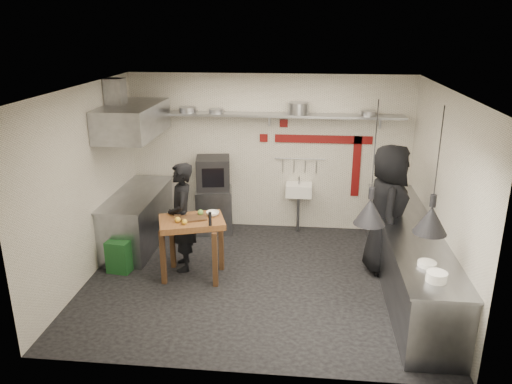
# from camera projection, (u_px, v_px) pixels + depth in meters

# --- Properties ---
(floor) EXTENTS (5.00, 5.00, 0.00)m
(floor) POSITION_uv_depth(u_px,v_px,m) (258.00, 279.00, 7.41)
(floor) COLOR black
(floor) RESTS_ON ground
(ceiling) EXTENTS (5.00, 5.00, 0.00)m
(ceiling) POSITION_uv_depth(u_px,v_px,m) (258.00, 89.00, 6.51)
(ceiling) COLOR beige
(ceiling) RESTS_ON floor
(wall_back) EXTENTS (5.00, 0.04, 2.80)m
(wall_back) POSITION_uv_depth(u_px,v_px,m) (269.00, 153.00, 8.94)
(wall_back) COLOR silver
(wall_back) RESTS_ON floor
(wall_front) EXTENTS (5.00, 0.04, 2.80)m
(wall_front) POSITION_uv_depth(u_px,v_px,m) (237.00, 256.00, 4.99)
(wall_front) COLOR silver
(wall_front) RESTS_ON floor
(wall_left) EXTENTS (0.04, 4.20, 2.80)m
(wall_left) POSITION_uv_depth(u_px,v_px,m) (86.00, 184.00, 7.21)
(wall_left) COLOR silver
(wall_left) RESTS_ON floor
(wall_right) EXTENTS (0.04, 4.20, 2.80)m
(wall_right) POSITION_uv_depth(u_px,v_px,m) (442.00, 196.00, 6.72)
(wall_right) COLOR silver
(wall_right) RESTS_ON floor
(red_band_horiz) EXTENTS (1.70, 0.02, 0.14)m
(red_band_horiz) POSITION_uv_depth(u_px,v_px,m) (323.00, 139.00, 8.74)
(red_band_horiz) COLOR maroon
(red_band_horiz) RESTS_ON wall_back
(red_band_vert) EXTENTS (0.14, 0.02, 1.10)m
(red_band_vert) POSITION_uv_depth(u_px,v_px,m) (356.00, 167.00, 8.84)
(red_band_vert) COLOR maroon
(red_band_vert) RESTS_ON wall_back
(red_tile_a) EXTENTS (0.14, 0.02, 0.14)m
(red_tile_a) POSITION_uv_depth(u_px,v_px,m) (284.00, 123.00, 8.72)
(red_tile_a) COLOR maroon
(red_tile_a) RESTS_ON wall_back
(red_tile_b) EXTENTS (0.14, 0.02, 0.14)m
(red_tile_b) POSITION_uv_depth(u_px,v_px,m) (264.00, 138.00, 8.84)
(red_tile_b) COLOR maroon
(red_tile_b) RESTS_ON wall_back
(back_shelf) EXTENTS (4.60, 0.34, 0.04)m
(back_shelf) POSITION_uv_depth(u_px,v_px,m) (269.00, 115.00, 8.54)
(back_shelf) COLOR gray
(back_shelf) RESTS_ON wall_back
(shelf_bracket_left) EXTENTS (0.04, 0.06, 0.24)m
(shelf_bracket_left) POSITION_uv_depth(u_px,v_px,m) (163.00, 117.00, 8.90)
(shelf_bracket_left) COLOR gray
(shelf_bracket_left) RESTS_ON wall_back
(shelf_bracket_mid) EXTENTS (0.04, 0.06, 0.24)m
(shelf_bracket_mid) POSITION_uv_depth(u_px,v_px,m) (269.00, 119.00, 8.71)
(shelf_bracket_mid) COLOR gray
(shelf_bracket_mid) RESTS_ON wall_back
(shelf_bracket_right) EXTENTS (0.04, 0.06, 0.24)m
(shelf_bracket_right) POSITION_uv_depth(u_px,v_px,m) (380.00, 121.00, 8.53)
(shelf_bracket_right) COLOR gray
(shelf_bracket_right) RESTS_ON wall_back
(pan_far_left) EXTENTS (0.35, 0.35, 0.09)m
(pan_far_left) POSITION_uv_depth(u_px,v_px,m) (188.00, 110.00, 8.66)
(pan_far_left) COLOR gray
(pan_far_left) RESTS_ON back_shelf
(pan_mid_left) EXTENTS (0.28, 0.28, 0.07)m
(pan_mid_left) POSITION_uv_depth(u_px,v_px,m) (216.00, 111.00, 8.61)
(pan_mid_left) COLOR gray
(pan_mid_left) RESTS_ON back_shelf
(stock_pot) EXTENTS (0.43, 0.43, 0.20)m
(stock_pot) POSITION_uv_depth(u_px,v_px,m) (298.00, 108.00, 8.45)
(stock_pot) COLOR gray
(stock_pot) RESTS_ON back_shelf
(pan_right) EXTENTS (0.26, 0.26, 0.08)m
(pan_right) POSITION_uv_depth(u_px,v_px,m) (368.00, 113.00, 8.36)
(pan_right) COLOR gray
(pan_right) RESTS_ON back_shelf
(oven_stand) EXTENTS (0.73, 0.68, 0.80)m
(oven_stand) POSITION_uv_depth(u_px,v_px,m) (214.00, 210.00, 9.02)
(oven_stand) COLOR gray
(oven_stand) RESTS_ON floor
(combi_oven) EXTENTS (0.66, 0.63, 0.58)m
(combi_oven) POSITION_uv_depth(u_px,v_px,m) (213.00, 173.00, 8.82)
(combi_oven) COLOR black
(combi_oven) RESTS_ON oven_stand
(oven_door) EXTENTS (0.49, 0.11, 0.46)m
(oven_door) POSITION_uv_depth(u_px,v_px,m) (212.00, 177.00, 8.59)
(oven_door) COLOR maroon
(oven_door) RESTS_ON combi_oven
(oven_glass) EXTENTS (0.38, 0.08, 0.34)m
(oven_glass) POSITION_uv_depth(u_px,v_px,m) (213.00, 178.00, 8.57)
(oven_glass) COLOR black
(oven_glass) RESTS_ON oven_door
(hand_sink) EXTENTS (0.46, 0.34, 0.22)m
(hand_sink) POSITION_uv_depth(u_px,v_px,m) (299.00, 190.00, 8.92)
(hand_sink) COLOR white
(hand_sink) RESTS_ON wall_back
(sink_tap) EXTENTS (0.03, 0.03, 0.14)m
(sink_tap) POSITION_uv_depth(u_px,v_px,m) (299.00, 180.00, 8.86)
(sink_tap) COLOR gray
(sink_tap) RESTS_ON hand_sink
(sink_drain) EXTENTS (0.06, 0.06, 0.66)m
(sink_drain) POSITION_uv_depth(u_px,v_px,m) (298.00, 214.00, 9.02)
(sink_drain) COLOR gray
(sink_drain) RESTS_ON floor
(utensil_rail) EXTENTS (0.90, 0.02, 0.02)m
(utensil_rail) POSITION_uv_depth(u_px,v_px,m) (300.00, 159.00, 8.88)
(utensil_rail) COLOR gray
(utensil_rail) RESTS_ON wall_back
(counter_right) EXTENTS (0.70, 3.80, 0.90)m
(counter_right) POSITION_uv_depth(u_px,v_px,m) (408.00, 258.00, 7.06)
(counter_right) COLOR gray
(counter_right) RESTS_ON floor
(counter_right_top) EXTENTS (0.76, 3.90, 0.03)m
(counter_right_top) POSITION_uv_depth(u_px,v_px,m) (412.00, 228.00, 6.91)
(counter_right_top) COLOR gray
(counter_right_top) RESTS_ON counter_right
(plate_stack) EXTENTS (0.24, 0.24, 0.11)m
(plate_stack) POSITION_uv_depth(u_px,v_px,m) (437.00, 277.00, 5.44)
(plate_stack) COLOR white
(plate_stack) RESTS_ON counter_right_top
(small_bowl_right) EXTENTS (0.25, 0.25, 0.05)m
(small_bowl_right) POSITION_uv_depth(u_px,v_px,m) (427.00, 264.00, 5.80)
(small_bowl_right) COLOR white
(small_bowl_right) RESTS_ON counter_right_top
(counter_left) EXTENTS (0.70, 1.90, 0.90)m
(counter_left) POSITION_uv_depth(u_px,v_px,m) (138.00, 219.00, 8.47)
(counter_left) COLOR gray
(counter_left) RESTS_ON floor
(counter_left_top) EXTENTS (0.76, 2.00, 0.03)m
(counter_left_top) POSITION_uv_depth(u_px,v_px,m) (136.00, 194.00, 8.32)
(counter_left_top) COLOR gray
(counter_left_top) RESTS_ON counter_left
(extractor_hood) EXTENTS (0.78, 1.60, 0.50)m
(extractor_hood) POSITION_uv_depth(u_px,v_px,m) (133.00, 120.00, 7.92)
(extractor_hood) COLOR gray
(extractor_hood) RESTS_ON ceiling
(hood_duct) EXTENTS (0.28, 0.28, 0.50)m
(hood_duct) POSITION_uv_depth(u_px,v_px,m) (115.00, 95.00, 7.81)
(hood_duct) COLOR gray
(hood_duct) RESTS_ON ceiling
(green_bin) EXTENTS (0.39, 0.39, 0.50)m
(green_bin) POSITION_uv_depth(u_px,v_px,m) (121.00, 255.00, 7.62)
(green_bin) COLOR #195021
(green_bin) RESTS_ON floor
(prep_table) EXTENTS (1.07, 0.89, 0.92)m
(prep_table) POSITION_uv_depth(u_px,v_px,m) (193.00, 248.00, 7.36)
(prep_table) COLOR brown
(prep_table) RESTS_ON floor
(cutting_board) EXTENTS (0.43, 0.38, 0.02)m
(cutting_board) POSITION_uv_depth(u_px,v_px,m) (193.00, 218.00, 7.22)
(cutting_board) COLOR #4E321D
(cutting_board) RESTS_ON prep_table
(pepper_mill) EXTENTS (0.06, 0.06, 0.20)m
(pepper_mill) POSITION_uv_depth(u_px,v_px,m) (210.00, 219.00, 6.96)
(pepper_mill) COLOR black
(pepper_mill) RESTS_ON prep_table
(lemon_a) EXTENTS (0.11, 0.11, 0.08)m
(lemon_a) POSITION_uv_depth(u_px,v_px,m) (178.00, 220.00, 7.09)
(lemon_a) COLOR gold
(lemon_a) RESTS_ON prep_table
(lemon_b) EXTENTS (0.11, 0.11, 0.08)m
(lemon_b) POSITION_uv_depth(u_px,v_px,m) (184.00, 222.00, 7.02)
(lemon_b) COLOR gold
(lemon_b) RESTS_ON prep_table
(veg_ball) EXTENTS (0.11, 0.11, 0.09)m
(veg_ball) POSITION_uv_depth(u_px,v_px,m) (201.00, 212.00, 7.33)
(veg_ball) COLOR #5F913E
(veg_ball) RESTS_ON prep_table
(steel_tray) EXTENTS (0.17, 0.12, 0.03)m
(steel_tray) POSITION_uv_depth(u_px,v_px,m) (181.00, 214.00, 7.36)
(steel_tray) COLOR gray
(steel_tray) RESTS_ON prep_table
(bowl) EXTENTS (0.22, 0.22, 0.06)m
(bowl) POSITION_uv_depth(u_px,v_px,m) (213.00, 214.00, 7.35)
(bowl) COLOR white
(bowl) RESTS_ON prep_table
(heat_lamp_near) EXTENTS (0.45, 0.45, 1.51)m
(heat_lamp_near) POSITION_uv_depth(u_px,v_px,m) (374.00, 164.00, 5.84)
(heat_lamp_near) COLOR black
(heat_lamp_near) RESTS_ON ceiling
(heat_lamp_far) EXTENTS (0.40, 0.40, 1.45)m
(heat_lamp_far) POSITION_uv_depth(u_px,v_px,m) (437.00, 172.00, 5.43)
(heat_lamp_far) COLOR black
(heat_lamp_far) RESTS_ON ceiling
(chef_left) EXTENTS (0.55, 0.70, 1.68)m
(chef_left) POSITION_uv_depth(u_px,v_px,m) (182.00, 217.00, 7.51)
(chef_left) COLOR black
(chef_left) RESTS_ON floor
(chef_right) EXTENTS (0.71, 1.02, 1.98)m
(chef_right) POSITION_uv_depth(u_px,v_px,m) (388.00, 210.00, 7.39)
(chef_right) COLOR black
(chef_right) RESTS_ON floor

